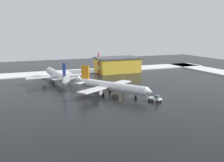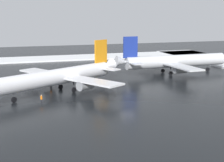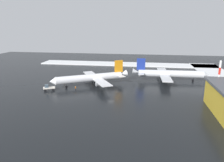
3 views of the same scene
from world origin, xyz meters
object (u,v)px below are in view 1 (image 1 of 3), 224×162
object	(u,v)px
ground_crew_mid_apron	(136,93)
ground_crew_near_tug	(98,94)
airplane_distant_tail	(111,86)
cargo_hangar	(117,65)
airplane_foreground_jet	(57,75)
antenna_mast	(99,61)
ground_crew_by_nose_gear	(120,102)
pushback_tug	(155,98)

from	to	relation	value
ground_crew_mid_apron	ground_crew_near_tug	size ratio (longest dim) A/B	1.00
airplane_distant_tail	cargo_hangar	xyz separation A→B (m)	(-25.55, -50.73, 1.00)
airplane_foreground_jet	antenna_mast	distance (m)	30.02
ground_crew_by_nose_gear	cargo_hangar	size ratio (longest dim) A/B	0.07
antenna_mast	ground_crew_by_nose_gear	bearing A→B (deg)	75.98
ground_crew_by_nose_gear	ground_crew_near_tug	world-z (taller)	same
ground_crew_near_tug	antenna_mast	size ratio (longest dim) A/B	0.12
airplane_distant_tail	ground_crew_by_nose_gear	distance (m)	14.05
airplane_distant_tail	airplane_foreground_jet	bearing A→B (deg)	170.68
ground_crew_by_nose_gear	airplane_distant_tail	bearing A→B (deg)	-165.87
ground_crew_by_nose_gear	ground_crew_near_tug	xyz separation A→B (m)	(3.03, -12.58, 0.00)
airplane_distant_tail	pushback_tug	bearing A→B (deg)	2.73
airplane_distant_tail	ground_crew_mid_apron	xyz separation A→B (m)	(-8.13, 4.75, -2.47)
antenna_mast	cargo_hangar	world-z (taller)	antenna_mast
airplane_distant_tail	antenna_mast	world-z (taller)	antenna_mast
airplane_distant_tail	airplane_foreground_jet	world-z (taller)	airplane_foreground_jet
pushback_tug	antenna_mast	world-z (taller)	antenna_mast
airplane_foreground_jet	ground_crew_by_nose_gear	distance (m)	48.97
ground_crew_mid_apron	antenna_mast	size ratio (longest dim) A/B	0.12
antenna_mast	airplane_distant_tail	bearing A→B (deg)	74.89
ground_crew_by_nose_gear	antenna_mast	xyz separation A→B (m)	(-15.40, -61.65, 6.20)
ground_crew_by_nose_gear	antenna_mast	world-z (taller)	antenna_mast
ground_crew_near_tug	airplane_foreground_jet	bearing A→B (deg)	-74.38
ground_crew_mid_apron	ground_crew_by_nose_gear	bearing A→B (deg)	-34.36
airplane_distant_tail	ground_crew_by_nose_gear	size ratio (longest dim) A/B	18.45
pushback_tug	cargo_hangar	size ratio (longest dim) A/B	0.20
ground_crew_near_tug	cargo_hangar	size ratio (longest dim) A/B	0.07
antenna_mast	ground_crew_mid_apron	bearing A→B (deg)	84.76
antenna_mast	cargo_hangar	distance (m)	13.15
ground_crew_near_tug	cargo_hangar	distance (m)	60.44
ground_crew_mid_apron	cargo_hangar	distance (m)	58.26
airplane_foreground_jet	ground_crew_by_nose_gear	world-z (taller)	airplane_foreground_jet
antenna_mast	cargo_hangar	bearing A→B (deg)	-167.91
ground_crew_mid_apron	pushback_tug	bearing A→B (deg)	26.72
ground_crew_mid_apron	cargo_hangar	size ratio (longest dim) A/B	0.07
ground_crew_by_nose_gear	ground_crew_near_tug	distance (m)	12.94
ground_crew_by_nose_gear	cargo_hangar	distance (m)	70.25
ground_crew_near_tug	airplane_distant_tail	bearing A→B (deg)	-166.32
pushback_tug	cargo_hangar	distance (m)	68.06
airplane_foreground_jet	cargo_hangar	world-z (taller)	airplane_foreground_jet
ground_crew_by_nose_gear	cargo_hangar	world-z (taller)	cargo_hangar
airplane_distant_tail	ground_crew_near_tug	distance (m)	6.08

